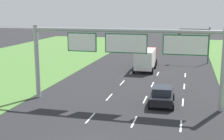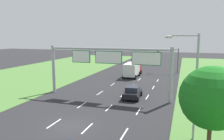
# 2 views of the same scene
# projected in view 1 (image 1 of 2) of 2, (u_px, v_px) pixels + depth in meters

# --- Properties ---
(lane_dashes_inner_left) EXTENTS (0.14, 44.40, 0.01)m
(lane_dashes_inner_left) POSITION_uv_depth(u_px,v_px,m) (77.00, 132.00, 21.76)
(lane_dashes_inner_left) COLOR white
(lane_dashes_inner_left) RESTS_ON ground_plane
(lane_dashes_inner_right) EXTENTS (0.14, 44.40, 0.01)m
(lane_dashes_inner_right) POSITION_uv_depth(u_px,v_px,m) (126.00, 137.00, 20.93)
(lane_dashes_inner_right) COLOR white
(lane_dashes_inner_right) RESTS_ON ground_plane
(car_near_red) EXTENTS (2.35, 4.21, 1.64)m
(car_near_red) POSITION_uv_depth(u_px,v_px,m) (162.00, 95.00, 27.89)
(car_near_red) COLOR black
(car_near_red) RESTS_ON ground_plane
(box_truck) EXTENTS (2.77, 7.56, 2.87)m
(box_truck) POSITION_uv_depth(u_px,v_px,m) (146.00, 58.00, 43.47)
(box_truck) COLOR #B21E19
(box_truck) RESTS_ON ground_plane
(sign_gantry) EXTENTS (17.24, 0.44, 7.00)m
(sign_gantry) POSITION_uv_depth(u_px,v_px,m) (127.00, 49.00, 27.23)
(sign_gantry) COLOR #9EA0A5
(sign_gantry) RESTS_ON ground_plane
(traffic_light_mast) EXTENTS (4.76, 0.49, 5.60)m
(traffic_light_mast) POSITION_uv_depth(u_px,v_px,m) (196.00, 38.00, 48.15)
(traffic_light_mast) COLOR #47494F
(traffic_light_mast) RESTS_ON ground_plane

